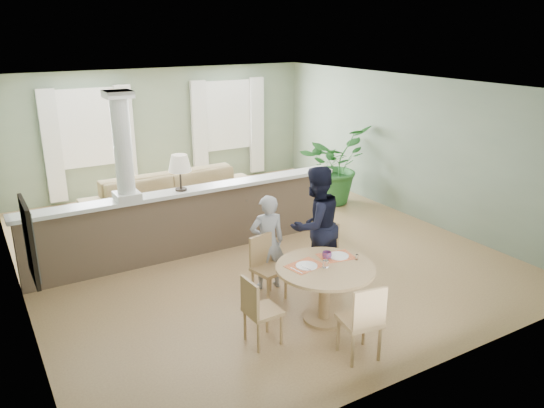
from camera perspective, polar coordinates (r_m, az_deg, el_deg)
ground at (r=9.03m, az=-2.67°, el=-4.58°), size 8.00×8.00×0.00m
room_shell at (r=9.02m, az=-4.90°, el=7.41°), size 7.02×8.02×2.71m
pony_wall at (r=8.57m, az=-9.20°, el=-1.05°), size 5.32×0.38×2.70m
sofa at (r=9.81m, az=-9.97°, el=0.09°), size 3.34×1.36×0.97m
houseplant at (r=11.16m, az=6.56°, el=4.23°), size 1.82×1.72×1.61m
dining_table at (r=6.67m, az=5.71°, el=-7.86°), size 1.23×1.23×0.84m
chair_far_boy at (r=7.24m, az=-0.67°, el=-6.48°), size 0.46×0.46×0.88m
chair_far_man at (r=7.63m, az=5.93°, el=-5.20°), size 0.53×0.53×0.88m
chair_near at (r=6.02m, az=9.78°, el=-12.08°), size 0.48×0.48×0.92m
chair_side at (r=6.22m, az=-1.52°, el=-11.16°), size 0.40×0.40×0.85m
child_person at (r=7.41m, az=-0.51°, el=-4.14°), size 0.56×0.42×1.38m
man_person at (r=7.56m, az=4.71°, el=-2.30°), size 0.91×0.74×1.73m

